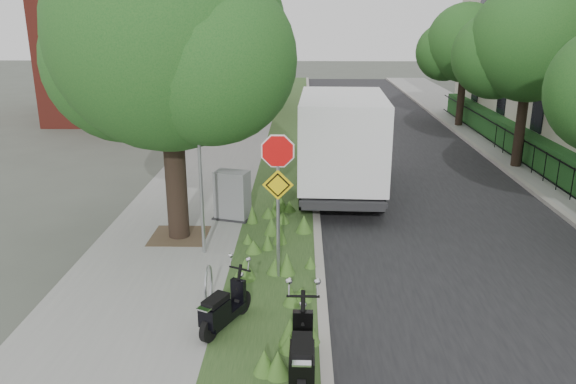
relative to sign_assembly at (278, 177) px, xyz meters
The scene contains 20 objects.
ground 2.78m from the sign_assembly, 22.62° to the right, with size 120.00×120.00×0.00m, color #4C5147.
sidewalk_near 10.10m from the sign_assembly, 106.84° to the left, with size 3.50×60.00×0.12m, color gray.
verge 9.69m from the sign_assembly, 90.61° to the left, with size 2.00×60.00×0.12m, color #28441D.
kerb_near 9.73m from the sign_assembly, 84.54° to the left, with size 0.20×60.00×0.13m, color #9E9991.
road 10.65m from the sign_assembly, 64.96° to the left, with size 7.00×60.00×0.01m, color black.
kerb_far 12.50m from the sign_assembly, 50.01° to the left, with size 0.20×60.00×0.13m, color #9E9991.
footpath_far 13.64m from the sign_assembly, 44.45° to the left, with size 3.20×60.00×0.12m, color gray.
street_tree_main 4.30m from the sign_assembly, 139.63° to the left, with size 6.21×5.54×7.66m.
bare_post 2.18m from the sign_assembly, 145.95° to the left, with size 0.08×0.08×4.00m.
bike_hoop 2.54m from the sign_assembly, 137.69° to the right, with size 0.06×0.78×0.77m.
sign_assembly is the anchor object (origin of this frame).
fence_far 12.86m from the sign_assembly, 47.60° to the left, with size 0.04×24.00×1.00m.
hedge_far 13.34m from the sign_assembly, 45.36° to the left, with size 1.00×24.00×1.10m, color #183F16.
brick_building 22.97m from the sign_assembly, 110.72° to the left, with size 9.40×10.40×8.30m.
far_tree_b 12.78m from the sign_assembly, 48.62° to the left, with size 4.83×4.31×6.56m.
far_tree_c 19.42m from the sign_assembly, 64.46° to the left, with size 4.37×3.89×5.93m.
scooter_near 4.14m from the sign_assembly, 82.15° to the right, with size 0.37×1.79×0.85m.
scooter_far 3.02m from the sign_assembly, 112.69° to the right, with size 0.79×1.41×0.72m.
box_truck 6.40m from the sign_assembly, 74.56° to the left, with size 2.62×6.13×2.73m.
utility_cabinet 4.14m from the sign_assembly, 111.44° to the left, with size 1.14×0.92×1.33m.
Camera 1 is at (-0.91, -10.30, 5.47)m, focal length 35.00 mm.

